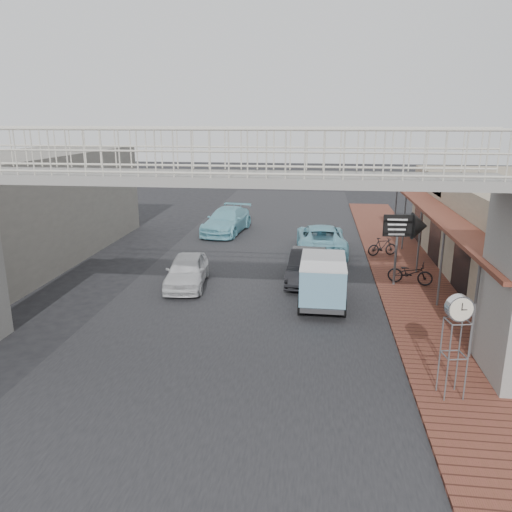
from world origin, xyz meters
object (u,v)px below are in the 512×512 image
(angkot_curb, at_px, (321,239))
(motorcycle_far, at_px, (382,247))
(dark_sedan, at_px, (307,266))
(angkot_far, at_px, (227,221))
(white_hatchback, at_px, (187,271))
(angkot_van, at_px, (323,275))
(street_clock, at_px, (459,313))
(arrow_sign, at_px, (417,227))
(motorcycle_near, at_px, (410,273))

(angkot_curb, xyz_separation_m, motorcycle_far, (2.97, -0.61, -0.17))
(dark_sedan, distance_m, angkot_far, 9.95)
(white_hatchback, height_order, angkot_far, angkot_far)
(motorcycle_far, bearing_deg, angkot_van, 137.19)
(angkot_far, height_order, angkot_van, angkot_van)
(street_clock, bearing_deg, angkot_far, 106.00)
(angkot_far, distance_m, motorcycle_far, 9.62)
(angkot_curb, bearing_deg, arrow_sign, 123.45)
(angkot_curb, height_order, street_clock, street_clock)
(dark_sedan, height_order, angkot_van, angkot_van)
(angkot_van, height_order, motorcycle_near, angkot_van)
(dark_sedan, relative_size, street_clock, 1.55)
(angkot_far, relative_size, angkot_van, 1.39)
(arrow_sign, bearing_deg, motorcycle_near, 119.96)
(dark_sedan, relative_size, angkot_far, 0.80)
(motorcycle_far, height_order, street_clock, street_clock)
(arrow_sign, bearing_deg, angkot_far, 132.93)
(motorcycle_near, bearing_deg, white_hatchback, 112.27)
(angkot_van, height_order, motorcycle_far, angkot_van)
(angkot_far, xyz_separation_m, arrow_sign, (9.18, -8.89, 1.77))
(angkot_far, height_order, motorcycle_far, angkot_far)
(angkot_far, height_order, street_clock, street_clock)
(angkot_curb, height_order, arrow_sign, arrow_sign)
(white_hatchback, xyz_separation_m, angkot_far, (-0.14, 9.80, 0.08))
(angkot_far, height_order, motorcycle_near, angkot_far)
(angkot_van, height_order, arrow_sign, arrow_sign)
(angkot_van, relative_size, street_clock, 1.39)
(white_hatchback, xyz_separation_m, motorcycle_near, (8.96, 1.04, -0.08))
(motorcycle_near, bearing_deg, angkot_far, 61.74)
(motorcycle_far, bearing_deg, angkot_curb, 59.11)
(angkot_curb, bearing_deg, motorcycle_far, 165.77)
(white_hatchback, height_order, angkot_van, angkot_van)
(dark_sedan, distance_m, arrow_sign, 4.62)
(dark_sedan, bearing_deg, angkot_far, 123.85)
(white_hatchback, xyz_separation_m, angkot_curb, (5.39, 5.93, 0.08))
(motorcycle_far, relative_size, arrow_sign, 0.50)
(white_hatchback, bearing_deg, motorcycle_far, 26.49)
(angkot_far, distance_m, street_clock, 19.38)
(white_hatchback, distance_m, angkot_curb, 8.01)
(motorcycle_far, height_order, arrow_sign, arrow_sign)
(angkot_curb, bearing_deg, dark_sedan, 80.43)
(angkot_far, distance_m, arrow_sign, 12.91)
(motorcycle_near, bearing_deg, dark_sedan, 103.81)
(white_hatchback, relative_size, dark_sedan, 0.94)
(street_clock, bearing_deg, motorcycle_near, 76.27)
(angkot_curb, bearing_deg, angkot_van, 87.70)
(dark_sedan, distance_m, motorcycle_far, 5.46)
(angkot_curb, xyz_separation_m, street_clock, (3.08, -13.42, 1.52))
(street_clock, bearing_deg, dark_sedan, 102.43)
(white_hatchback, distance_m, motorcycle_near, 9.02)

